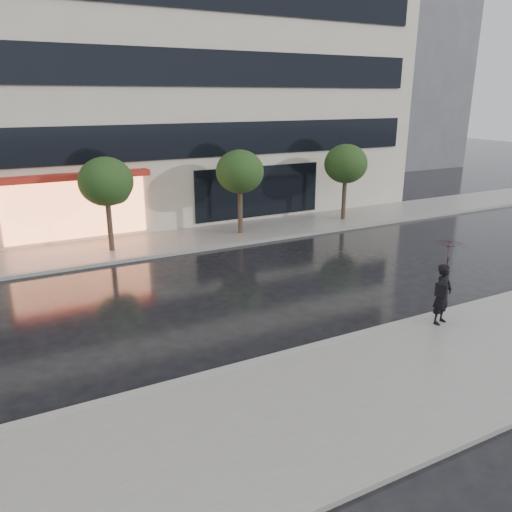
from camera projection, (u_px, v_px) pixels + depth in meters
ground at (300, 333)px, 13.87m from camera, size 120.00×120.00×0.00m
sidewalk_near at (379, 389)px, 11.11m from camera, size 60.00×4.50×0.12m
sidewalk_far at (178, 241)px, 22.50m from camera, size 60.00×3.50×0.12m
curb_near at (321, 346)px, 13.01m from camera, size 60.00×0.25×0.14m
curb_far at (192, 251)px, 21.02m from camera, size 60.00×0.25×0.14m
office_building at (122, 42)px, 26.29m from camera, size 30.00×12.76×18.00m
bg_building_right at (377, 77)px, 46.53m from camera, size 12.00×12.00×16.00m
tree_mid_west at (107, 183)px, 20.15m from camera, size 2.20×2.20×3.99m
tree_mid_east at (241, 173)px, 22.79m from camera, size 2.20×2.20×3.99m
tree_far_east at (346, 165)px, 25.44m from camera, size 2.20×2.20×3.99m
pedestrian_with_umbrella at (446, 270)px, 13.75m from camera, size 1.19×1.21×2.44m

